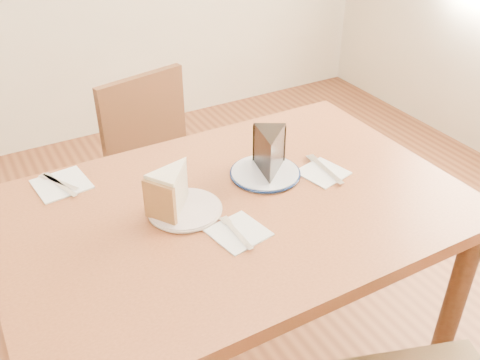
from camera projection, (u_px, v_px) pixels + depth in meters
name	position (u px, v px, depth m)	size (l,w,h in m)	color
table	(235.00, 233.00, 1.45)	(1.20, 0.80, 0.75)	#5C2D19
chair_far	(168.00, 179.00, 2.01)	(0.50, 0.50, 0.84)	#371D10
plate_cream	(185.00, 210.00, 1.36)	(0.18, 0.18, 0.01)	silver
plate_navy	(265.00, 173.00, 1.51)	(0.19, 0.19, 0.01)	silver
carrot_cake	(174.00, 189.00, 1.34)	(0.09, 0.12, 0.10)	beige
chocolate_cake	(270.00, 155.00, 1.47)	(0.09, 0.13, 0.11)	black
napkin_cream	(238.00, 232.00, 1.29)	(0.12, 0.12, 0.00)	white
napkin_navy	(323.00, 173.00, 1.52)	(0.12, 0.12, 0.00)	white
napkin_spare	(62.00, 184.00, 1.47)	(0.14, 0.14, 0.00)	white
fork_cream	(237.00, 233.00, 1.28)	(0.01, 0.14, 0.00)	white
knife_navy	(325.00, 169.00, 1.53)	(0.02, 0.17, 0.00)	silver
fork_spare	(59.00, 182.00, 1.47)	(0.01, 0.14, 0.00)	silver
knife_spare	(60.00, 185.00, 1.46)	(0.01, 0.16, 0.00)	white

